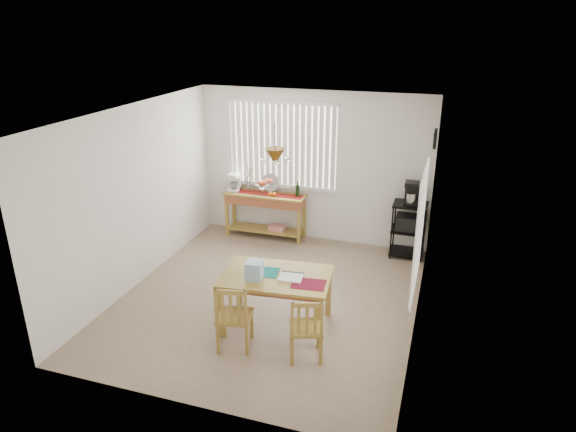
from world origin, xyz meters
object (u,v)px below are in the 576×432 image
(wire_cart, at_px, (409,225))
(cart_items, at_px, (412,193))
(chair_right, at_px, (306,329))
(sideboard, at_px, (265,205))
(chair_left, at_px, (234,317))
(dining_table, at_px, (276,281))

(wire_cart, xyz_separation_m, cart_items, (-0.00, 0.01, 0.54))
(cart_items, relative_size, chair_right, 0.46)
(chair_right, bearing_deg, wire_cart, 75.28)
(sideboard, height_order, chair_left, chair_left)
(sideboard, xyz_separation_m, chair_right, (1.66, -3.18, -0.20))
(dining_table, bearing_deg, cart_items, 62.19)
(sideboard, distance_m, cart_items, 2.53)
(cart_items, relative_size, dining_table, 0.26)
(wire_cart, xyz_separation_m, dining_table, (-1.37, -2.59, 0.09))
(sideboard, height_order, wire_cart, wire_cart)
(cart_items, bearing_deg, sideboard, 179.46)
(cart_items, xyz_separation_m, chair_left, (-1.69, -3.21, -0.67))
(dining_table, relative_size, chair_left, 1.65)
(sideboard, relative_size, wire_cart, 1.57)
(wire_cart, distance_m, cart_items, 0.54)
(chair_left, bearing_deg, dining_table, 62.56)
(sideboard, distance_m, chair_right, 3.59)
(sideboard, height_order, dining_table, sideboard)
(cart_items, distance_m, chair_left, 3.69)
(cart_items, bearing_deg, chair_right, -104.68)
(sideboard, xyz_separation_m, dining_table, (1.11, -2.63, 0.03))
(sideboard, xyz_separation_m, chair_left, (0.80, -3.24, -0.19))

